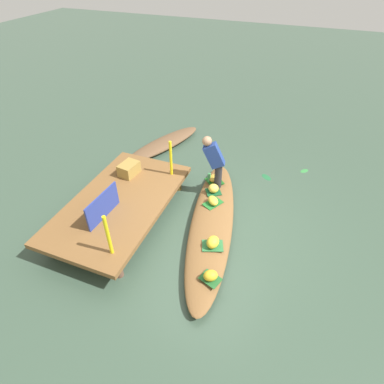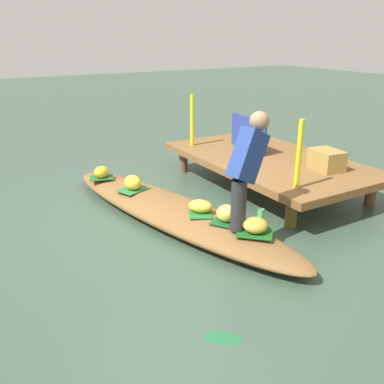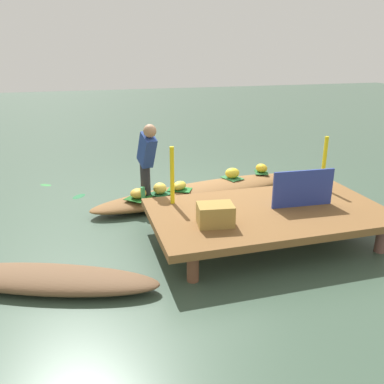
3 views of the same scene
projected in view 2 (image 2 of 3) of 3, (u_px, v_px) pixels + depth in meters
name	position (u px, v px, depth m)	size (l,w,h in m)	color
canal_water	(172.00, 220.00, 5.27)	(40.00, 40.00, 0.00)	#3A5140
dock_platform	(268.00, 161.00, 6.31)	(3.20, 1.80, 0.46)	brown
vendor_boat	(172.00, 211.00, 5.23)	(4.06, 0.82, 0.25)	brown
leaf_mat_0	(102.00, 178.00, 6.05)	(0.33, 0.24, 0.01)	#24602B
banana_bunch_0	(101.00, 172.00, 6.02)	(0.23, 0.19, 0.17)	gold
leaf_mat_1	(133.00, 189.00, 5.60)	(0.37, 0.28, 0.01)	#2C703A
banana_bunch_1	(133.00, 182.00, 5.56)	(0.27, 0.21, 0.19)	yellow
leaf_mat_2	(255.00, 232.00, 4.39)	(0.36, 0.33, 0.01)	#1A5C1C
banana_bunch_2	(255.00, 225.00, 4.37)	(0.26, 0.26, 0.16)	gold
leaf_mat_3	(226.00, 221.00, 4.65)	(0.31, 0.28, 0.01)	#165129
banana_bunch_3	(227.00, 213.00, 4.62)	(0.22, 0.22, 0.19)	#F9D049
leaf_mat_4	(200.00, 212.00, 4.89)	(0.39, 0.25, 0.01)	#206C29
banana_bunch_4	(200.00, 206.00, 4.86)	(0.28, 0.19, 0.15)	yellow
vendor_person	(247.00, 165.00, 4.28)	(0.28, 0.50, 1.21)	#28282D
water_bottle	(260.00, 219.00, 4.46)	(0.07, 0.07, 0.22)	#48A95F
market_banner	(248.00, 134.00, 6.60)	(0.88, 0.03, 0.52)	#293A92
railing_post_west	(192.00, 120.00, 6.83)	(0.06, 0.06, 0.82)	yellow
railing_post_east	(299.00, 155.00, 4.90)	(0.06, 0.06, 0.82)	yellow
produce_crate	(327.00, 160.00, 5.68)	(0.44, 0.32, 0.27)	#A17F3B
drifting_plant_0	(224.00, 338.00, 3.23)	(0.29, 0.16, 0.01)	#226639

